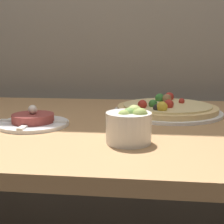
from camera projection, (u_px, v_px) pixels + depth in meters
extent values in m
cube|color=#AD7F51|center=(101.00, 126.00, 0.98)|extent=(1.48, 0.89, 0.03)
cylinder|color=white|center=(167.00, 112.00, 1.09)|extent=(0.38, 0.38, 0.01)
cylinder|color=#E5C17F|center=(167.00, 108.00, 1.09)|extent=(0.35, 0.35, 0.02)
cylinder|color=beige|center=(167.00, 105.00, 1.09)|extent=(0.31, 0.31, 0.01)
sphere|color=black|center=(157.00, 108.00, 0.98)|extent=(0.02, 0.02, 0.02)
sphere|color=#997047|center=(167.00, 99.00, 1.15)|extent=(0.03, 0.03, 0.03)
sphere|color=#B22D23|center=(169.00, 104.00, 1.03)|extent=(0.03, 0.03, 0.03)
sphere|color=#B22D23|center=(142.00, 105.00, 1.03)|extent=(0.03, 0.03, 0.03)
sphere|color=gold|center=(162.00, 107.00, 0.98)|extent=(0.03, 0.03, 0.03)
sphere|color=#B22D23|center=(169.00, 97.00, 1.19)|extent=(0.03, 0.03, 0.03)
sphere|color=#387F33|center=(160.00, 98.00, 1.16)|extent=(0.03, 0.03, 0.03)
sphere|color=#387F33|center=(153.00, 104.00, 1.04)|extent=(0.03, 0.03, 0.03)
sphere|color=#B22D23|center=(182.00, 101.00, 1.11)|extent=(0.02, 0.02, 0.02)
cylinder|color=white|center=(33.00, 124.00, 0.92)|extent=(0.21, 0.21, 0.01)
cylinder|color=#933D38|center=(33.00, 118.00, 0.91)|extent=(0.12, 0.12, 0.02)
sphere|color=silver|center=(33.00, 109.00, 0.91)|extent=(0.03, 0.03, 0.03)
cube|color=white|center=(61.00, 122.00, 0.91)|extent=(0.04, 0.02, 0.01)
cube|color=white|center=(43.00, 115.00, 0.99)|extent=(0.02, 0.04, 0.01)
cube|color=white|center=(6.00, 120.00, 0.92)|extent=(0.04, 0.02, 0.01)
cube|color=white|center=(22.00, 128.00, 0.83)|extent=(0.02, 0.04, 0.01)
cylinder|color=silver|center=(129.00, 128.00, 0.74)|extent=(0.11, 0.11, 0.07)
sphere|color=#8EA34C|center=(124.00, 116.00, 0.72)|extent=(0.03, 0.03, 0.03)
sphere|color=#A3B25B|center=(134.00, 113.00, 0.75)|extent=(0.04, 0.04, 0.04)
sphere|color=#8EA34C|center=(129.00, 115.00, 0.74)|extent=(0.03, 0.03, 0.03)
sphere|color=#668E42|center=(129.00, 115.00, 0.73)|extent=(0.03, 0.03, 0.03)
sphere|color=#8EA34C|center=(140.00, 116.00, 0.72)|extent=(0.04, 0.04, 0.04)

